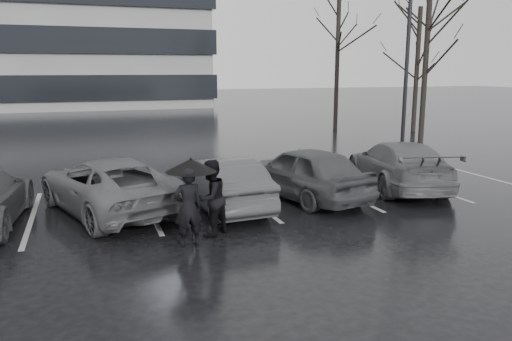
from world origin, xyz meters
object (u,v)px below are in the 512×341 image
object	(u,v)px
tree_east	(426,60)
tree_north	(337,58)
car_west_b	(108,185)
tree_ne	(417,70)
pedestrian_left	(188,207)
car_east	(398,164)
lamp_post	(408,47)
car_west_a	(223,183)
pedestrian_right	(211,198)
car_main	(304,172)

from	to	relation	value
tree_east	tree_north	distance (m)	7.08
car_west_b	tree_ne	world-z (taller)	tree_ne
tree_ne	tree_north	distance (m)	4.67
car_west_b	pedestrian_left	bearing A→B (deg)	94.96
tree_east	tree_ne	bearing A→B (deg)	57.99
car_west_b	tree_ne	xyz separation A→B (m)	(17.67, 11.62, 2.81)
car_east	lamp_post	size ratio (longest dim) A/B	0.50
car_east	tree_north	world-z (taller)	tree_north
car_west_b	tree_east	size ratio (longest dim) A/B	0.62
car_west_a	pedestrian_right	world-z (taller)	pedestrian_right
tree_east	pedestrian_right	bearing A→B (deg)	-142.06
car_west_a	pedestrian_left	distance (m)	2.91
pedestrian_left	tree_north	size ratio (longest dim) A/B	0.19
lamp_post	tree_east	size ratio (longest dim) A/B	1.23
car_west_b	lamp_post	size ratio (longest dim) A/B	0.50
car_west_a	lamp_post	world-z (taller)	lamp_post
car_west_a	tree_east	xyz separation A→B (m)	(12.35, 8.23, 3.33)
car_west_a	car_west_b	distance (m)	2.88
car_main	tree_east	bearing A→B (deg)	-155.94
pedestrian_right	tree_ne	xyz separation A→B (m)	(15.67, 14.27, 2.67)
car_main	pedestrian_right	size ratio (longest dim) A/B	2.62
pedestrian_left	pedestrian_right	distance (m)	0.77
tree_ne	car_main	bearing A→B (deg)	-136.04
tree_north	lamp_post	bearing A→B (deg)	-98.42
lamp_post	pedestrian_right	bearing A→B (deg)	-141.86
car_east	tree_north	size ratio (longest dim) A/B	0.58
car_main	tree_north	distance (m)	17.82
car_west_b	tree_north	world-z (taller)	tree_north
car_main	tree_east	size ratio (longest dim) A/B	0.55
car_main	lamp_post	size ratio (longest dim) A/B	0.44
pedestrian_right	lamp_post	xyz separation A→B (m)	(10.88, 8.54, 3.67)
car_west_a	tree_east	world-z (taller)	tree_east
car_west_a	pedestrian_right	distance (m)	2.21
pedestrian_right	lamp_post	world-z (taller)	lamp_post
car_main	lamp_post	distance (m)	10.59
pedestrian_left	pedestrian_right	world-z (taller)	pedestrian_right
car_main	car_east	world-z (taller)	car_main
pedestrian_right	tree_north	size ratio (longest dim) A/B	0.20
car_east	tree_east	distance (m)	10.74
car_main	car_west_b	xyz separation A→B (m)	(-5.22, 0.39, -0.05)
tree_north	car_main	bearing A→B (deg)	-120.81
lamp_post	car_main	bearing A→B (deg)	-140.65
lamp_post	tree_ne	bearing A→B (deg)	50.08
car_main	car_west_a	bearing A→B (deg)	-9.51
car_east	car_west_a	bearing A→B (deg)	18.87
tree_ne	lamp_post	bearing A→B (deg)	-129.92
tree_ne	pedestrian_right	bearing A→B (deg)	-137.68
tree_ne	tree_north	size ratio (longest dim) A/B	0.82
car_east	tree_ne	bearing A→B (deg)	-114.16
pedestrian_left	tree_north	distance (m)	22.15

